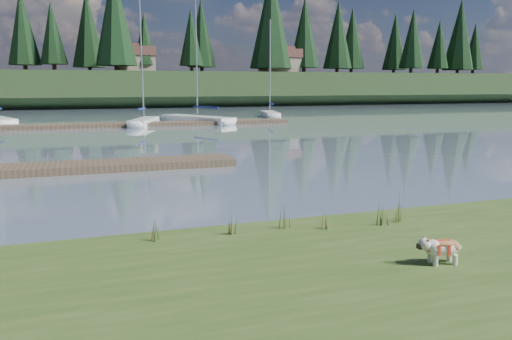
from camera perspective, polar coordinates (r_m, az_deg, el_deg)
name	(u,v)px	position (r m, az deg, el deg)	size (l,w,h in m)	color
ground	(110,127)	(41.94, -16.31, 4.75)	(200.00, 200.00, 0.00)	#7F91A5
bank	(249,335)	(6.86, -0.77, -18.29)	(60.00, 9.00, 0.35)	#39521F
ridge	(96,90)	(84.78, -17.82, 8.72)	(200.00, 20.00, 5.00)	#1D3017
bulldog	(442,247)	(9.22, 20.48, -8.26)	(0.80, 0.40, 0.47)	silver
dock_near	(30,170)	(21.12, -24.40, 0.05)	(16.00, 2.00, 0.30)	#4C3D2C
dock_far	(136,124)	(42.06, -13.59, 5.09)	(26.00, 2.20, 0.30)	#4C3D2C
sailboat_bg_2	(146,121)	(43.44, -12.50, 5.51)	(3.49, 6.75, 10.21)	white
sailboat_bg_3	(192,118)	(45.91, -7.35, 5.87)	(5.99, 8.90, 13.33)	white
sailboat_bg_4	(269,114)	(52.91, 1.49, 6.46)	(2.61, 6.80, 9.99)	white
weed_0	(234,224)	(10.29, -2.54, -6.17)	(0.17, 0.14, 0.54)	#475B23
weed_1	(286,218)	(10.71, 3.41, -5.55)	(0.17, 0.14, 0.53)	#475B23
weed_2	(382,215)	(11.28, 14.25, -4.99)	(0.17, 0.14, 0.57)	#475B23
weed_3	(154,232)	(10.08, -11.56, -6.94)	(0.17, 0.14, 0.45)	#475B23
weed_4	(326,221)	(10.76, 8.00, -5.79)	(0.17, 0.14, 0.43)	#475B23
weed_5	(398,210)	(11.66, 15.93, -4.38)	(0.17, 0.14, 0.66)	#475B23
mud_lip	(185,242)	(10.85, -8.09, -8.20)	(60.00, 0.50, 0.14)	#33281C
conifer_3	(22,27)	(84.56, -25.15, 14.55)	(4.84, 4.84, 12.25)	#382619
conifer_4	(115,16)	(78.51, -15.84, 16.53)	(6.16, 6.16, 15.10)	#382619
conifer_5	(191,37)	(83.81, -7.43, 14.80)	(3.96, 3.96, 10.35)	#382619
conifer_6	(271,19)	(85.82, 1.72, 16.88)	(7.04, 7.04, 17.00)	#382619
conifer_7	(338,35)	(94.08, 9.34, 15.03)	(5.28, 5.28, 13.20)	#382619
conifer_8	(412,39)	(97.48, 17.44, 14.13)	(4.62, 4.62, 11.77)	#382619
conifer_9	(460,35)	(107.96, 22.26, 14.12)	(5.94, 5.94, 14.62)	#382619
house_1	(134,59)	(83.22, -13.74, 12.22)	(6.30, 5.30, 4.65)	gray
house_2	(280,61)	(86.91, 2.72, 12.36)	(6.30, 5.30, 4.65)	gray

